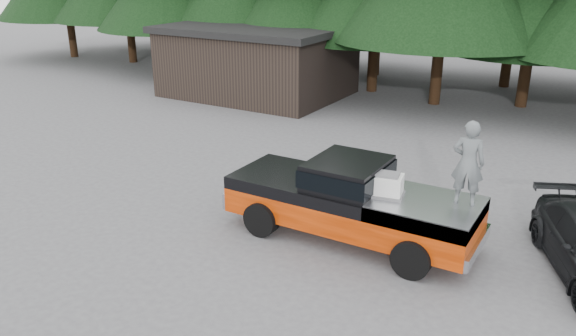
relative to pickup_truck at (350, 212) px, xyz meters
The scene contains 6 objects.
ground 1.51m from the pickup_truck, 158.64° to the right, with size 120.00×120.00×0.00m, color #48484A.
pickup_truck is the anchor object (origin of this frame).
truck_cab 0.97m from the pickup_truck, behind, with size 1.66×1.90×0.59m, color black.
air_compressor 1.28m from the pickup_truck, ahead, with size 0.65×0.54×0.45m, color silver.
man_on_bed 2.96m from the pickup_truck, ahead, with size 0.67×0.44×1.83m, color #525859.
utility_building 15.45m from the pickup_truck, 131.73° to the left, with size 8.40×6.40×3.30m.
Camera 1 is at (6.13, -10.50, 6.20)m, focal length 35.00 mm.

